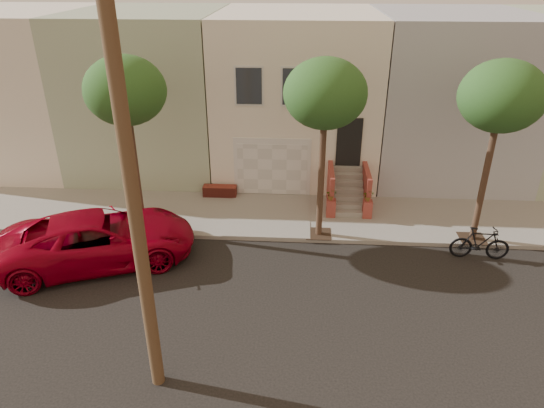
{
  "coord_description": "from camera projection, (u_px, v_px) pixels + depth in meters",
  "views": [
    {
      "loc": [
        0.27,
        -11.66,
        9.07
      ],
      "look_at": [
        -0.65,
        3.0,
        1.76
      ],
      "focal_mm": 32.28,
      "sensor_mm": 36.0,
      "label": 1
    }
  ],
  "objects": [
    {
      "name": "tree_right",
      "position": [
        502.0,
        98.0,
        15.26
      ],
      "size": [
        2.7,
        2.57,
        6.3
      ],
      "color": "#2D2116",
      "rests_on": "sidewalk"
    },
    {
      "name": "motorcycle",
      "position": [
        480.0,
        243.0,
        16.4
      ],
      "size": [
        1.98,
        0.65,
        1.17
      ],
      "primitive_type": "imported",
      "rotation": [
        0.0,
        0.0,
        1.52
      ],
      "color": "black",
      "rests_on": "ground"
    },
    {
      "name": "house_row",
      "position": [
        297.0,
        91.0,
        22.85
      ],
      "size": [
        33.1,
        11.7,
        7.0
      ],
      "color": "beige",
      "rests_on": "sidewalk"
    },
    {
      "name": "tree_mid",
      "position": [
        325.0,
        95.0,
        15.57
      ],
      "size": [
        2.7,
        2.57,
        6.3
      ],
      "color": "#2D2116",
      "rests_on": "sidewalk"
    },
    {
      "name": "pickup_truck",
      "position": [
        99.0,
        239.0,
        16.13
      ],
      "size": [
        6.82,
        4.86,
        1.73
      ],
      "primitive_type": "imported",
      "rotation": [
        0.0,
        0.0,
        1.93
      ],
      "color": "maroon",
      "rests_on": "ground"
    },
    {
      "name": "tree_left",
      "position": [
        125.0,
        92.0,
        15.93
      ],
      "size": [
        2.7,
        2.57,
        6.3
      ],
      "color": "#2D2116",
      "rests_on": "sidewalk"
    },
    {
      "name": "sidewalk",
      "position": [
        292.0,
        216.0,
        19.23
      ],
      "size": [
        40.0,
        3.7,
        0.15
      ],
      "primitive_type": "cube",
      "color": "gray",
      "rests_on": "ground"
    },
    {
      "name": "ground",
      "position": [
        287.0,
        303.0,
        14.48
      ],
      "size": [
        90.0,
        90.0,
        0.0
      ],
      "primitive_type": "plane",
      "color": "black",
      "rests_on": "ground"
    }
  ]
}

